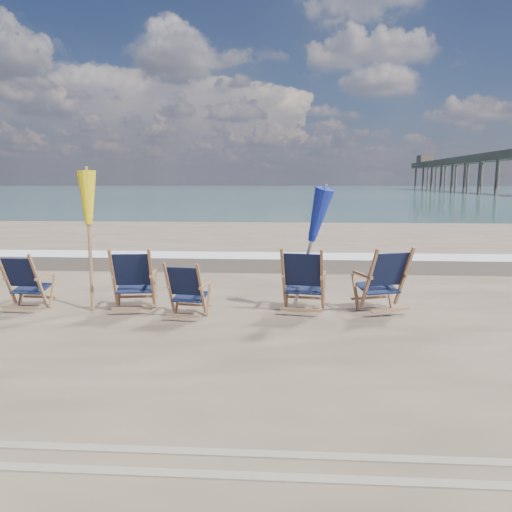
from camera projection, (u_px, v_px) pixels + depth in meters
The scene contains 11 objects.
ocean at pixel (287, 189), 132.37m from camera, with size 400.00×400.00×0.00m, color #395C5E.
surf_foam at pixel (270, 256), 14.25m from camera, with size 200.00×1.40×0.01m, color silver.
wet_sand_strip at pixel (268, 264), 12.77m from camera, with size 200.00×2.60×0.00m, color #42362A.
tire_tracks at pixel (206, 501), 3.30m from camera, with size 80.00×1.30×0.01m, color gray, non-canonical shape.
beach_chair_0 at pixel (38, 283), 8.00m from camera, with size 0.63×0.71×0.98m, color #111833, non-canonical shape.
beach_chair_1 at pixel (152, 280), 7.97m from camera, with size 0.69×0.77×1.07m, color #111833, non-canonical shape.
beach_chair_2 at pixel (201, 291), 7.51m from camera, with size 0.59×0.66×0.91m, color #111833, non-canonical shape.
beach_chair_3 at pixel (322, 282), 7.80m from camera, with size 0.70×0.79×1.09m, color #111833, non-canonical shape.
beach_chair_4 at pixel (404, 280), 7.94m from camera, with size 0.71×0.79×1.10m, color #111833, non-canonical shape.
umbrella_yellow at pixel (88, 205), 7.96m from camera, with size 0.30×0.30×2.25m.
umbrella_blue at pixel (308, 218), 7.84m from camera, with size 0.30×0.30×2.05m.
Camera 1 is at (0.53, -5.79, 2.10)m, focal length 35.00 mm.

